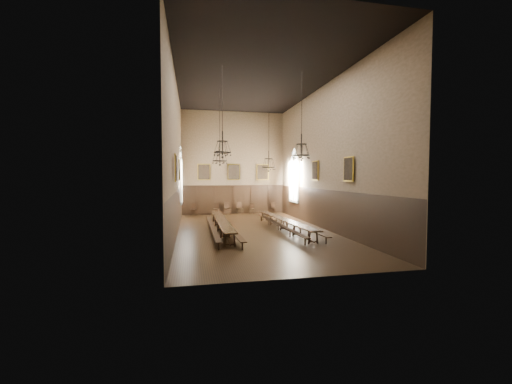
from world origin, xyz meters
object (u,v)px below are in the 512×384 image
object	(u,v)px
chandelier_front_right	(301,150)
table_right	(284,225)
bench_right_inner	(278,226)
chandelier_back_left	(220,156)
bench_left_outer	(212,228)
chandelier_back_right	(269,163)
chair_5	(252,211)
chandelier_front_left	(223,147)
chair_4	(240,211)
table_left	(222,225)
chair_7	(274,210)
bench_right_outer	(294,225)
chair_3	(228,211)
bench_left_inner	(229,228)
chair_2	(216,211)
chair_0	(193,212)

from	to	relation	value
chandelier_front_right	table_right	bearing A→B (deg)	99.35
bench_right_inner	chandelier_back_left	distance (m)	5.96
bench_left_outer	chandelier_back_right	distance (m)	6.62
bench_left_outer	chandelier_front_right	world-z (taller)	chandelier_front_right
bench_right_inner	chair_5	size ratio (longest dim) A/B	9.65
chandelier_back_right	chandelier_front_left	size ratio (longest dim) A/B	1.13
chair_4	chandelier_front_right	xyz separation A→B (m)	(1.77, -10.82, 4.44)
chair_4	chair_5	world-z (taller)	chair_4
table_left	bench_left_outer	xyz separation A→B (m)	(-0.59, -0.42, -0.09)
chair_7	chandelier_front_right	size ratio (longest dim) A/B	0.21
bench_right_outer	chair_5	size ratio (longest dim) A/B	9.61
bench_right_outer	chandelier_back_right	bearing A→B (deg)	106.26
chair_5	chandelier_front_left	xyz separation A→B (m)	(-3.61, -10.76, 4.55)
chair_3	chandelier_back_left	bearing A→B (deg)	-119.98
bench_right_inner	bench_left_outer	bearing A→B (deg)	-178.36
chair_3	chandelier_back_right	distance (m)	7.17
bench_right_inner	chandelier_back_left	world-z (taller)	chandelier_back_left
chair_3	chair_4	size ratio (longest dim) A/B	0.99
chair_7	chandelier_back_right	world-z (taller)	chandelier_back_right
bench_left_outer	chandelier_front_right	bearing A→B (deg)	-22.94
bench_left_inner	chandelier_back_left	bearing A→B (deg)	96.19
bench_right_inner	chandelier_back_right	distance (m)	5.05
table_left	chair_5	world-z (taller)	chair_5
chair_5	bench_right_outer	bearing A→B (deg)	-67.18
bench_right_outer	chair_3	distance (m)	9.14
chair_2	chandelier_front_right	bearing A→B (deg)	-55.45
table_right	bench_left_inner	xyz separation A→B (m)	(-3.44, -0.13, -0.07)
bench_right_inner	bench_right_outer	size ratio (longest dim) A/B	1.00
bench_left_outer	bench_right_inner	bearing A→B (deg)	1.64
chair_0	chair_2	world-z (taller)	chair_2
table_left	chandelier_front_right	size ratio (longest dim) A/B	1.99
chair_0	chair_3	size ratio (longest dim) A/B	1.00
chandelier_front_right	chair_2	bearing A→B (deg)	109.56
chandelier_front_right	chandelier_back_left	bearing A→B (deg)	132.55
table_left	chandelier_front_right	distance (m)	6.51
chair_0	chandelier_front_right	xyz separation A→B (m)	(5.76, -10.81, 4.45)
bench_right_outer	chandelier_back_left	size ratio (longest dim) A/B	1.95
chandelier_front_left	chandelier_back_left	bearing A→B (deg)	86.64
chair_4	chair_5	distance (m)	1.08
table_left	bench_right_outer	bearing A→B (deg)	-3.45
chandelier_back_left	chandelier_front_right	distance (m)	6.00
chair_7	chair_0	bearing A→B (deg)	168.89
bench_left_outer	chandelier_front_left	world-z (taller)	chandelier_front_left
bench_left_outer	chair_0	world-z (taller)	chair_0
bench_right_inner	chandelier_back_left	size ratio (longest dim) A/B	1.96
table_left	chair_4	world-z (taller)	chair_4
bench_right_outer	chandelier_front_right	distance (m)	4.99
table_left	chandelier_front_left	bearing A→B (deg)	-93.89
bench_left_outer	chair_3	world-z (taller)	chair_3
chair_4	chandelier_back_left	size ratio (longest dim) A/B	0.21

